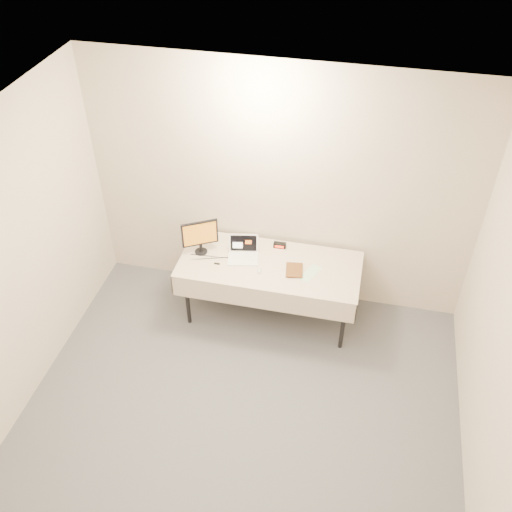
% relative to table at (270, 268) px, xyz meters
% --- Properties ---
extents(ground, '(5.00, 5.00, 0.00)m').
position_rel_table_xyz_m(ground, '(0.00, -2.05, -0.68)').
color(ground, '#4B4B50').
rests_on(ground, ground).
extents(back_wall, '(4.00, 0.10, 2.70)m').
position_rel_table_xyz_m(back_wall, '(0.00, 0.45, 0.67)').
color(back_wall, beige).
rests_on(back_wall, ground).
extents(table, '(1.86, 0.81, 0.74)m').
position_rel_table_xyz_m(table, '(0.00, 0.00, 0.00)').
color(table, black).
rests_on(table, ground).
extents(laptop, '(0.35, 0.33, 0.21)m').
position_rel_table_xyz_m(laptop, '(-0.29, 0.06, 0.11)').
color(laptop, white).
rests_on(laptop, table).
extents(monitor, '(0.34, 0.21, 0.39)m').
position_rel_table_xyz_m(monitor, '(-0.74, 0.03, 0.29)').
color(monitor, black).
rests_on(monitor, table).
extents(book, '(0.17, 0.04, 0.22)m').
position_rel_table_xyz_m(book, '(0.18, -0.07, 0.17)').
color(book, '#93511A').
rests_on(book, table).
extents(alarm_clock, '(0.13, 0.06, 0.05)m').
position_rel_table_xyz_m(alarm_clock, '(0.05, 0.29, 0.09)').
color(alarm_clock, black).
rests_on(alarm_clock, table).
extents(clicker, '(0.06, 0.09, 0.02)m').
position_rel_table_xyz_m(clicker, '(-0.08, -0.14, 0.07)').
color(clicker, silver).
rests_on(clicker, table).
extents(paper_form, '(0.22, 0.30, 0.00)m').
position_rel_table_xyz_m(paper_form, '(0.43, -0.05, 0.06)').
color(paper_form, '#B1DEB0').
rests_on(paper_form, table).
extents(usb_dongle, '(0.06, 0.02, 0.01)m').
position_rel_table_xyz_m(usb_dongle, '(-0.53, -0.12, 0.07)').
color(usb_dongle, black).
rests_on(usb_dongle, table).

